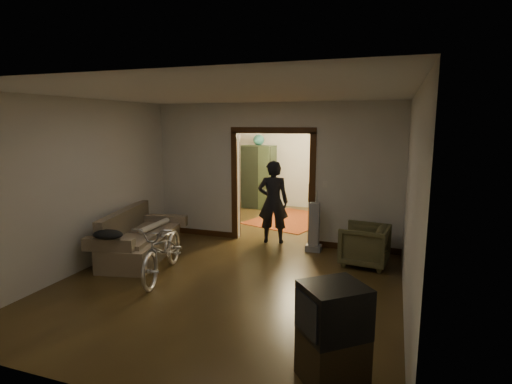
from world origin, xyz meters
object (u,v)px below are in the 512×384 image
at_px(sofa, 141,235).
at_px(armchair, 364,245).
at_px(desk, 341,201).
at_px(bicycle, 163,249).
at_px(locker, 259,177).
at_px(person, 273,202).

relative_size(sofa, armchair, 2.42).
xyz_separation_m(armchair, desk, (-0.88, 3.73, 0.01)).
bearing_deg(desk, sofa, -119.99).
bearing_deg(sofa, desk, 45.63).
bearing_deg(desk, bicycle, -109.18).
bearing_deg(sofa, bicycle, -48.39).
xyz_separation_m(armchair, locker, (-3.21, 3.81, 0.54)).
bearing_deg(person, armchair, 145.68).
distance_m(armchair, locker, 5.01).
bearing_deg(armchair, desk, -159.79).
bearing_deg(desk, locker, -179.86).
distance_m(sofa, person, 2.62).
bearing_deg(person, bicycle, 52.05).
xyz_separation_m(person, locker, (-1.36, 3.07, 0.05)).
distance_m(locker, desk, 2.39).
xyz_separation_m(bicycle, desk, (2.08, 5.31, -0.09)).
relative_size(bicycle, armchair, 2.21).
height_order(armchair, desk, desk).
relative_size(armchair, locker, 0.43).
xyz_separation_m(sofa, person, (1.97, 1.69, 0.41)).
relative_size(bicycle, desk, 1.75).
height_order(bicycle, person, person).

